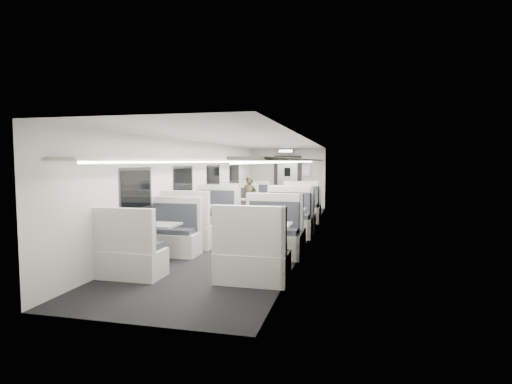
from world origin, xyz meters
The scene contains 19 objects.
room centered at (0.00, 0.00, 1.20)m, with size 3.24×12.24×2.64m.
booth_left_a centered at (-1.00, 3.69, 0.38)m, with size 1.04×2.12×1.13m.
booth_left_b centered at (-1.00, 1.45, 0.39)m, with size 1.07×2.17×1.16m.
booth_left_c centered at (-1.00, -1.06, 0.42)m, with size 1.16×2.36×1.26m.
booth_left_d centered at (-1.00, -3.49, 0.39)m, with size 1.07×2.16×1.16m.
booth_right_a centered at (1.00, 3.24, 0.35)m, with size 0.97×1.97×1.05m.
booth_right_b centered at (1.00, 1.32, 0.42)m, with size 1.16×2.35×1.26m.
booth_right_c centered at (1.00, -1.16, 0.42)m, with size 1.15×2.33×1.25m.
booth_right_d centered at (1.00, -3.26, 0.41)m, with size 1.13×2.29×1.23m.
passenger centered at (-0.67, 2.29, 0.70)m, with size 0.51×0.34×1.41m, color black.
window_a centered at (-1.49, 3.40, 1.35)m, with size 0.02×1.18×0.84m, color black.
window_b centered at (-1.49, 1.20, 1.35)m, with size 0.02×1.18×0.84m, color black.
window_c centered at (-1.49, -1.00, 1.35)m, with size 0.02×1.18×0.84m, color black.
window_d centered at (-1.49, -3.20, 1.35)m, with size 0.02×1.18×0.84m, color black.
luggage_rack_left centered at (-1.24, -0.30, 1.92)m, with size 0.46×10.40×0.09m.
luggage_rack_right centered at (1.24, -0.30, 1.92)m, with size 0.46×10.40×0.09m.
vestibule_door centered at (0.00, 5.93, 1.04)m, with size 1.10×0.13×2.10m.
exit_sign centered at (0.00, 5.44, 2.28)m, with size 0.62×0.12×0.16m.
wall_notice centered at (0.75, 5.92, 1.50)m, with size 0.32×0.02×0.40m, color white.
Camera 1 is at (2.46, -10.04, 1.89)m, focal length 28.00 mm.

